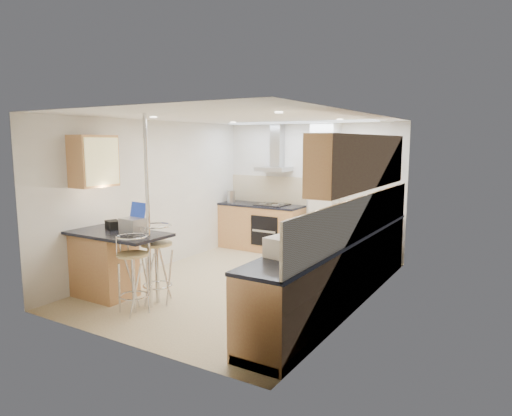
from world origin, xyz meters
The scene contains 16 objects.
ground centered at (0.00, 0.00, 0.00)m, with size 4.80×4.80×0.00m, color tan.
room_shell centered at (0.32, 0.38, 1.54)m, with size 3.64×4.84×2.51m.
right_counter centered at (1.50, 0.00, 0.46)m, with size 0.63×4.40×0.92m.
back_counter centered at (-0.95, 2.10, 0.46)m, with size 1.70×0.63×0.92m.
peninsula centered at (-1.12, -1.45, 0.48)m, with size 1.47×0.72×0.94m.
microwave centered at (1.38, 0.66, 1.07)m, with size 0.53×0.36×0.30m, color silver.
laptop centered at (-0.84, -1.42, 1.05)m, with size 0.31×0.23×0.21m, color #999BA1.
bag centered at (-1.33, -1.32, 1.00)m, with size 0.22×0.16×0.12m, color black.
bar_stool_near centered at (-0.57, -1.70, 0.50)m, with size 0.41×0.41×1.01m, color tan, non-canonical shape.
bar_stool_end centered at (-0.58, -1.26, 0.54)m, with size 0.44×0.44×1.08m, color tan, non-canonical shape.
jar_a centered at (1.54, 0.90, 1.00)m, with size 0.12×0.12×0.16m, color silver.
jar_b centered at (1.64, 0.73, 0.99)m, with size 0.11×0.11×0.14m, color silver.
jar_c centered at (1.48, -0.18, 1.03)m, with size 0.14×0.14×0.22m, color beige.
jar_d centered at (1.64, -0.42, 1.00)m, with size 0.10×0.10×0.15m, color silver.
bread_bin centered at (1.39, -1.35, 1.03)m, with size 0.32×0.41×0.22m, color silver.
kettle centered at (-1.62, 2.02, 1.04)m, with size 0.16×0.16×0.24m, color #AFB2B4.
Camera 1 is at (3.60, -5.63, 2.15)m, focal length 32.00 mm.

